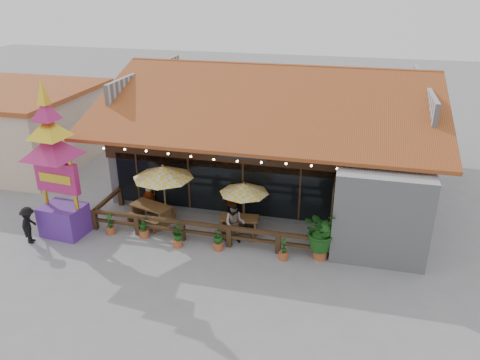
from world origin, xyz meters
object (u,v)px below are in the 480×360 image
(thai_sign_tower, at_px, (53,151))
(tropical_plant, at_px, (322,231))
(umbrella_right, at_px, (244,188))
(picnic_table_right, at_px, (239,222))
(picnic_table_left, at_px, (151,211))
(umbrella_left, at_px, (163,172))
(pedestrian, at_px, (29,225))

(thai_sign_tower, xyz_separation_m, tropical_plant, (10.67, 0.69, -2.56))
(umbrella_right, height_order, picnic_table_right, umbrella_right)
(umbrella_right, height_order, thai_sign_tower, thai_sign_tower)
(picnic_table_left, distance_m, tropical_plant, 7.61)
(umbrella_left, bearing_deg, picnic_table_right, -2.18)
(umbrella_left, relative_size, picnic_table_left, 1.43)
(picnic_table_left, xyz_separation_m, thai_sign_tower, (-3.16, -1.78, 3.16))
(picnic_table_left, relative_size, pedestrian, 1.36)
(umbrella_right, relative_size, tropical_plant, 1.10)
(picnic_table_right, bearing_deg, umbrella_left, 177.82)
(thai_sign_tower, xyz_separation_m, pedestrian, (-0.97, -0.96, -2.95))
(thai_sign_tower, distance_m, pedestrian, 3.25)
(umbrella_left, height_order, umbrella_right, umbrella_left)
(tropical_plant, distance_m, pedestrian, 11.76)
(tropical_plant, bearing_deg, pedestrian, -171.92)
(umbrella_left, distance_m, umbrella_right, 3.53)
(picnic_table_right, height_order, thai_sign_tower, thai_sign_tower)
(tropical_plant, bearing_deg, umbrella_right, 156.43)
(umbrella_left, height_order, thai_sign_tower, thai_sign_tower)
(umbrella_left, xyz_separation_m, picnic_table_right, (3.37, -0.13, -1.91))
(umbrella_right, bearing_deg, pedestrian, -159.20)
(pedestrian, bearing_deg, umbrella_right, -85.23)
(umbrella_left, height_order, pedestrian, umbrella_left)
(picnic_table_left, bearing_deg, tropical_plant, -8.25)
(picnic_table_right, relative_size, thai_sign_tower, 0.25)
(umbrella_right, xyz_separation_m, picnic_table_right, (-0.11, -0.39, -1.43))
(umbrella_right, distance_m, picnic_table_left, 4.36)
(thai_sign_tower, bearing_deg, pedestrian, -135.22)
(umbrella_left, xyz_separation_m, umbrella_right, (3.48, 0.26, -0.49))
(picnic_table_left, bearing_deg, pedestrian, -146.41)
(thai_sign_tower, bearing_deg, umbrella_left, 26.67)
(thai_sign_tower, relative_size, pedestrian, 4.46)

